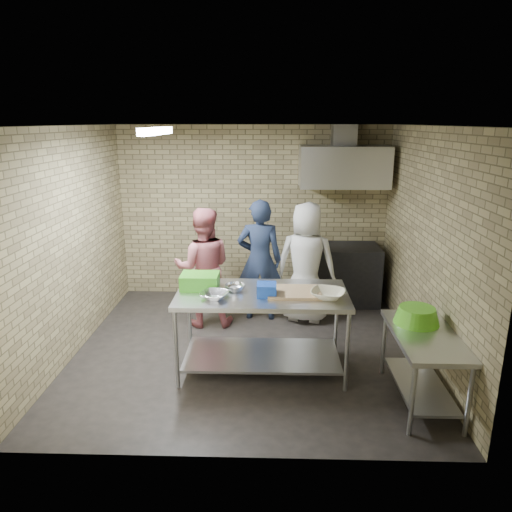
{
  "coord_description": "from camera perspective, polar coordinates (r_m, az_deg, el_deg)",
  "views": [
    {
      "loc": [
        0.27,
        -5.37,
        2.75
      ],
      "look_at": [
        0.1,
        0.2,
        1.15
      ],
      "focal_mm": 33.1,
      "sensor_mm": 36.0,
      "label": 1
    }
  ],
  "objects": [
    {
      "name": "floor",
      "position": [
        6.04,
        -1.03,
        -11.08
      ],
      "size": [
        4.2,
        4.2,
        0.0
      ],
      "primitive_type": "plane",
      "color": "black",
      "rests_on": "ground"
    },
    {
      "name": "ceiling",
      "position": [
        5.37,
        -1.17,
        15.49
      ],
      "size": [
        4.2,
        4.2,
        0.0
      ],
      "primitive_type": "plane",
      "rotation": [
        3.14,
        0.0,
        0.0
      ],
      "color": "black",
      "rests_on": "ground"
    },
    {
      "name": "back_wall",
      "position": [
        7.5,
        -0.34,
        5.27
      ],
      "size": [
        4.2,
        0.06,
        2.7
      ],
      "primitive_type": "cube",
      "color": "tan",
      "rests_on": "ground"
    },
    {
      "name": "front_wall",
      "position": [
        3.66,
        -2.64,
        -6.5
      ],
      "size": [
        4.2,
        0.06,
        2.7
      ],
      "primitive_type": "cube",
      "color": "tan",
      "rests_on": "ground"
    },
    {
      "name": "left_wall",
      "position": [
        6.03,
        -21.45,
        1.48
      ],
      "size": [
        0.06,
        4.0,
        2.7
      ],
      "primitive_type": "cube",
      "color": "tan",
      "rests_on": "ground"
    },
    {
      "name": "right_wall",
      "position": [
        5.84,
        19.96,
        1.18
      ],
      "size": [
        0.06,
        4.0,
        2.7
      ],
      "primitive_type": "cube",
      "color": "tan",
      "rests_on": "ground"
    },
    {
      "name": "prep_table",
      "position": [
        5.36,
        0.73,
        -9.13
      ],
      "size": [
        1.88,
        0.94,
        0.94
      ],
      "primitive_type": "cube",
      "color": "silver",
      "rests_on": "floor"
    },
    {
      "name": "side_counter",
      "position": [
        5.12,
        19.41,
        -12.62
      ],
      "size": [
        0.6,
        1.2,
        0.75
      ],
      "primitive_type": "cube",
      "color": "silver",
      "rests_on": "floor"
    },
    {
      "name": "stove",
      "position": [
        7.46,
        9.99,
        -2.18
      ],
      "size": [
        1.2,
        0.7,
        0.9
      ],
      "primitive_type": "cube",
      "color": "black",
      "rests_on": "floor"
    },
    {
      "name": "range_hood",
      "position": [
        7.18,
        10.58,
        10.57
      ],
      "size": [
        1.3,
        0.6,
        0.6
      ],
      "primitive_type": "cube",
      "color": "silver",
      "rests_on": "back_wall"
    },
    {
      "name": "hood_duct",
      "position": [
        7.3,
        10.58,
        14.2
      ],
      "size": [
        0.35,
        0.3,
        0.3
      ],
      "primitive_type": "cube",
      "color": "#A5A8AD",
      "rests_on": "back_wall"
    },
    {
      "name": "wall_shelf",
      "position": [
        7.43,
        12.6,
        9.24
      ],
      "size": [
        0.8,
        0.2,
        0.04
      ],
      "primitive_type": "cube",
      "color": "#3F2B19",
      "rests_on": "back_wall"
    },
    {
      "name": "fluorescent_fixture",
      "position": [
        5.52,
        -11.95,
        14.55
      ],
      "size": [
        0.1,
        1.25,
        0.08
      ],
      "primitive_type": "cube",
      "color": "white",
      "rests_on": "ceiling"
    },
    {
      "name": "green_crate",
      "position": [
        5.32,
        -6.79,
        -3.03
      ],
      "size": [
        0.42,
        0.31,
        0.17
      ],
      "primitive_type": "cube",
      "color": "green",
      "rests_on": "prep_table"
    },
    {
      "name": "blue_tub",
      "position": [
        5.07,
        1.3,
        -4.11
      ],
      "size": [
        0.21,
        0.21,
        0.14
      ],
      "primitive_type": "cube",
      "color": "#1743B1",
      "rests_on": "prep_table"
    },
    {
      "name": "cutting_board",
      "position": [
        5.17,
        4.64,
        -4.37
      ],
      "size": [
        0.57,
        0.44,
        0.03
      ],
      "primitive_type": "cube",
      "color": "tan",
      "rests_on": "prep_table"
    },
    {
      "name": "mixing_bowl_a",
      "position": [
        5.02,
        -5.03,
        -4.76
      ],
      "size": [
        0.36,
        0.36,
        0.07
      ],
      "primitive_type": "imported",
      "rotation": [
        0.0,
        0.0,
        -0.28
      ],
      "color": "silver",
      "rests_on": "prep_table"
    },
    {
      "name": "mixing_bowl_b",
      "position": [
        5.23,
        -2.54,
        -3.84
      ],
      "size": [
        0.28,
        0.28,
        0.07
      ],
      "primitive_type": "imported",
      "rotation": [
        0.0,
        0.0,
        -0.28
      ],
      "color": "silver",
      "rests_on": "prep_table"
    },
    {
      "name": "ceramic_bowl",
      "position": [
        5.06,
        8.69,
        -4.59
      ],
      "size": [
        0.45,
        0.45,
        0.09
      ],
      "primitive_type": "imported",
      "rotation": [
        0.0,
        0.0,
        -0.28
      ],
      "color": "beige",
      "rests_on": "prep_table"
    },
    {
      "name": "green_basin",
      "position": [
        5.13,
        18.85,
        -6.79
      ],
      "size": [
        0.46,
        0.46,
        0.17
      ],
      "primitive_type": null,
      "color": "#59C626",
      "rests_on": "side_counter"
    },
    {
      "name": "bottle_red",
      "position": [
        7.38,
        10.72,
        10.15
      ],
      "size": [
        0.07,
        0.07,
        0.18
      ],
      "primitive_type": "cylinder",
      "color": "#B22619",
      "rests_on": "wall_shelf"
    },
    {
      "name": "bottle_green",
      "position": [
        7.45,
        13.8,
        9.91
      ],
      "size": [
        0.06,
        0.06,
        0.15
      ],
      "primitive_type": "cylinder",
      "color": "green",
      "rests_on": "wall_shelf"
    },
    {
      "name": "man_navy",
      "position": [
        6.63,
        0.44,
        -0.5
      ],
      "size": [
        0.64,
        0.43,
        1.73
      ],
      "primitive_type": "imported",
      "rotation": [
        0.0,
        0.0,
        3.11
      ],
      "color": "black",
      "rests_on": "floor"
    },
    {
      "name": "woman_pink",
      "position": [
        6.47,
        -6.38,
        -1.39
      ],
      "size": [
        0.85,
        0.69,
        1.65
      ],
      "primitive_type": "imported",
      "rotation": [
        0.0,
        0.0,
        3.23
      ],
      "color": "#C86971",
      "rests_on": "floor"
    },
    {
      "name": "woman_white",
      "position": [
        6.59,
        6.09,
        -0.81
      ],
      "size": [
        0.94,
        0.72,
        1.7
      ],
      "primitive_type": "imported",
      "rotation": [
        0.0,
        0.0,
        2.9
      ],
      "color": "silver",
      "rests_on": "floor"
    }
  ]
}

